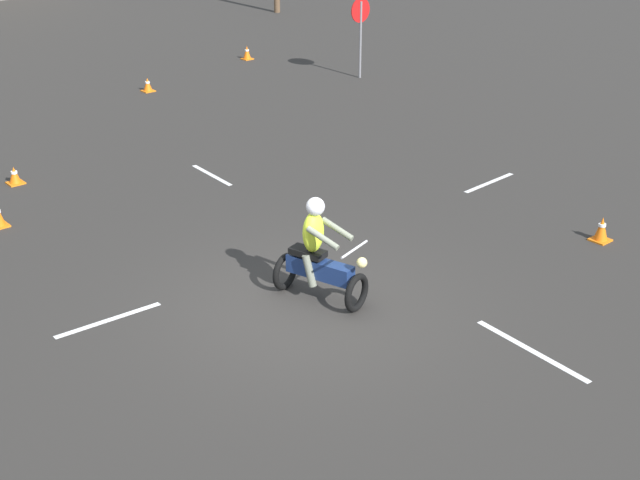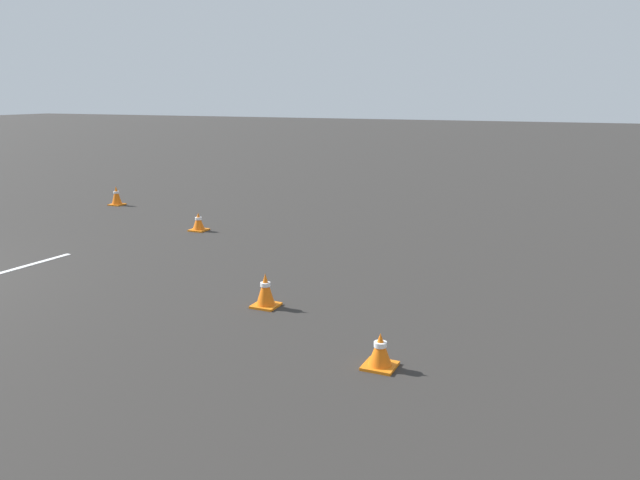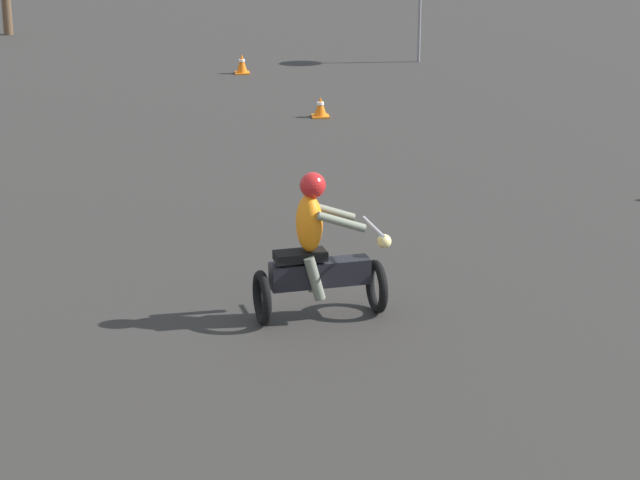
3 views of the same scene
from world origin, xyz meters
name	(u,v)px [view 1 (image 1 of 3)]	position (x,y,z in m)	size (l,w,h in m)	color
ground_plane	(305,306)	(0.00, 0.00, 0.00)	(120.00, 120.00, 0.00)	#2D2B28
motorcycle_rider_foreground	(318,256)	(0.30, 0.06, 0.73)	(0.99, 1.56, 1.66)	black
stop_sign	(360,21)	(10.16, 9.76, 1.63)	(0.70, 0.08, 2.30)	slate
traffic_cone_near_left	(15,176)	(-1.18, 7.88, 0.17)	(0.32, 0.32, 0.36)	orange
traffic_cone_mid_center	(602,229)	(5.47, -1.52, 0.22)	(0.32, 0.32, 0.45)	orange
traffic_cone_far_right	(148,85)	(4.62, 12.44, 0.18)	(0.32, 0.32, 0.38)	orange
traffic_cone_far_center	(247,53)	(9.04, 13.81, 0.21)	(0.32, 0.32, 0.43)	orange
lane_stripe_e	(489,183)	(6.23, 1.60, 0.00)	(0.10, 1.57, 0.01)	silver
lane_stripe_n	(212,175)	(2.16, 5.68, 0.00)	(0.10, 1.50, 0.01)	silver
lane_stripe_w	(109,320)	(-2.47, 1.55, 0.00)	(0.10, 1.67, 0.01)	silver
lane_stripe_s	(531,350)	(1.57, -3.01, 0.00)	(0.10, 1.99, 0.01)	silver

